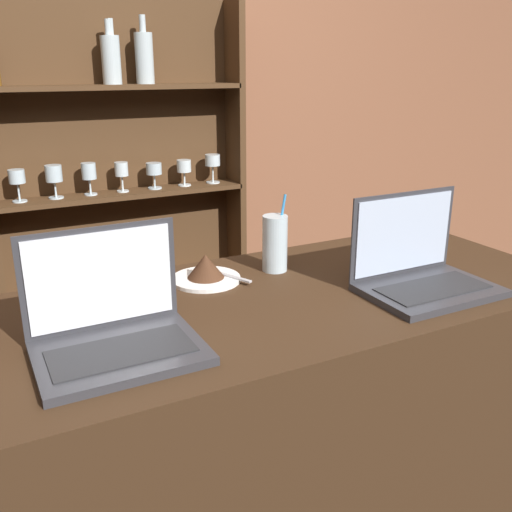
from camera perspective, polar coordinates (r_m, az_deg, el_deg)
bar_counter at (r=1.65m, az=0.99°, el=-20.23°), size 1.63×0.66×0.99m
back_wall at (r=2.65m, az=-14.40°, el=14.04°), size 7.00×0.06×2.70m
back_shelf at (r=2.63m, az=-13.31°, el=5.48°), size 1.12×0.18×1.81m
laptop_near at (r=1.17m, az=-14.08°, el=-6.80°), size 0.32×0.24×0.24m
laptop_far at (r=1.50m, az=16.06°, el=-1.26°), size 0.33×0.23×0.24m
cake_plate at (r=1.50m, az=-5.04°, el=-1.48°), size 0.18×0.18×0.07m
water_glass at (r=1.56m, az=1.91°, el=1.29°), size 0.07×0.07×0.21m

